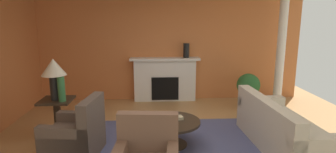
% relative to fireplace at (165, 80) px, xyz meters
% --- Properties ---
extents(ground_plane, '(8.50, 8.50, 0.00)m').
position_rel_fireplace_xyz_m(ground_plane, '(0.03, -2.66, -0.54)').
color(ground_plane, tan).
extents(wall_fireplace, '(7.13, 0.12, 2.84)m').
position_rel_fireplace_xyz_m(wall_fireplace, '(0.03, 0.21, 0.88)').
color(wall_fireplace, '#CC723D').
rests_on(wall_fireplace, ground_plane).
extents(area_rug, '(3.30, 2.42, 0.01)m').
position_rel_fireplace_xyz_m(area_rug, '(-0.00, -2.70, -0.54)').
color(area_rug, '#4C517A').
rests_on(area_rug, ground_plane).
extents(fireplace, '(1.80, 0.35, 1.15)m').
position_rel_fireplace_xyz_m(fireplace, '(0.00, 0.00, 0.00)').
color(fireplace, white).
rests_on(fireplace, ground_plane).
extents(sofa, '(1.00, 2.14, 0.85)m').
position_rel_fireplace_xyz_m(sofa, '(1.85, -2.88, -0.25)').
color(sofa, beige).
rests_on(sofa, ground_plane).
extents(armchair_near_window, '(0.90, 0.90, 0.95)m').
position_rel_fireplace_xyz_m(armchair_near_window, '(-1.53, -2.95, -0.24)').
color(armchair_near_window, brown).
rests_on(armchair_near_window, ground_plane).
extents(coffee_table, '(1.00, 1.00, 0.45)m').
position_rel_fireplace_xyz_m(coffee_table, '(-0.00, -2.70, -0.21)').
color(coffee_table, '#2D2319').
rests_on(coffee_table, ground_plane).
extents(side_table, '(0.56, 0.56, 0.70)m').
position_rel_fireplace_xyz_m(side_table, '(-2.07, -2.17, -0.14)').
color(side_table, '#2D2319').
rests_on(side_table, ground_plane).
extents(table_lamp, '(0.44, 0.44, 0.75)m').
position_rel_fireplace_xyz_m(table_lamp, '(-2.07, -2.17, 0.68)').
color(table_lamp, black).
rests_on(table_lamp, side_table).
extents(vase_on_side_table, '(0.13, 0.13, 0.44)m').
position_rel_fireplace_xyz_m(vase_on_side_table, '(-1.92, -2.29, 0.38)').
color(vase_on_side_table, '#33703D').
rests_on(vase_on_side_table, side_table).
extents(vase_mantel_right, '(0.16, 0.16, 0.37)m').
position_rel_fireplace_xyz_m(vase_mantel_right, '(0.55, -0.05, 0.79)').
color(vase_mantel_right, black).
rests_on(vase_mantel_right, fireplace).
extents(book_red_cover, '(0.22, 0.17, 0.05)m').
position_rel_fireplace_xyz_m(book_red_cover, '(0.11, -2.63, -0.07)').
color(book_red_cover, tan).
rests_on(book_red_cover, coffee_table).
extents(potted_plant, '(0.56, 0.56, 0.83)m').
position_rel_fireplace_xyz_m(potted_plant, '(2.01, -0.66, -0.05)').
color(potted_plant, '#333333').
rests_on(potted_plant, ground_plane).
extents(column_white, '(0.20, 0.20, 2.84)m').
position_rel_fireplace_xyz_m(column_white, '(2.72, -0.72, 0.88)').
color(column_white, white).
rests_on(column_white, ground_plane).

